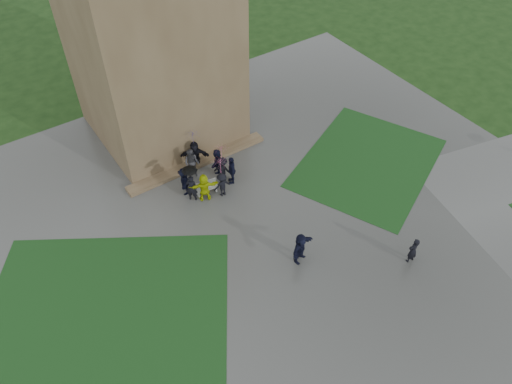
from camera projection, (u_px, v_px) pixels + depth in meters
ground at (308, 288)px, 23.65m from camera, size 120.00×120.00×0.00m
plaza at (283, 259)px, 24.82m from camera, size 34.00×34.00×0.02m
lawn_inset_left at (106, 314)px, 22.62m from camera, size 14.10×13.46×0.01m
lawn_inset_right at (367, 163)px, 29.93m from camera, size 11.12×10.15×0.01m
tower_plinth at (198, 163)px, 29.78m from camera, size 9.00×0.80×0.22m
bench at (206, 187)px, 27.89m from camera, size 1.33×0.57×0.75m
visitor_cluster at (207, 168)px, 27.89m from camera, size 3.62×4.16×2.60m
pedestrian_mid at (300, 248)px, 24.18m from camera, size 1.77×1.19×1.80m
pedestrian_near at (413, 250)px, 24.21m from camera, size 0.60×0.41×1.59m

